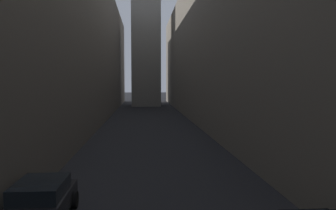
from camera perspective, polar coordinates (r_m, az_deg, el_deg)
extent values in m
plane|color=#232326|center=(34.39, -3.01, -4.59)|extent=(264.00, 264.00, 0.00)
cube|color=#60594F|center=(37.86, -21.09, 10.66)|extent=(11.93, 108.00, 19.41)
cube|color=gray|center=(38.58, 15.78, 10.80)|extent=(13.58, 108.00, 19.61)
cube|color=black|center=(13.42, -20.65, -15.55)|extent=(1.80, 4.28, 0.65)
cube|color=black|center=(13.28, -20.65, -13.04)|extent=(1.65, 2.34, 0.55)
cylinder|color=black|center=(15.09, -22.40, -14.69)|extent=(0.22, 0.68, 0.68)
cylinder|color=black|center=(14.65, -15.46, -15.11)|extent=(0.22, 0.68, 0.68)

